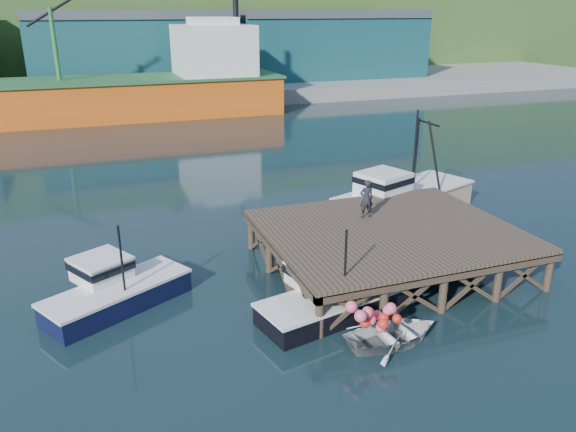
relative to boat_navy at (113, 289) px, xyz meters
name	(u,v)px	position (x,y,z in m)	size (l,w,h in m)	color
ground	(284,285)	(7.63, -0.72, -0.80)	(300.00, 300.00, 0.00)	black
wharf	(391,233)	(13.13, -0.91, 1.14)	(12.00, 10.00, 2.62)	brown
far_quay	(133,86)	(7.63, 69.28, 0.20)	(160.00, 40.00, 2.00)	gray
warehouse_mid	(133,51)	(7.63, 64.28, 5.70)	(28.00, 16.00, 9.00)	#1A5555
warehouse_right	(323,47)	(37.63, 64.28, 5.70)	(30.00, 16.00, 9.00)	#1A5555
cargo_ship	(75,91)	(-0.83, 47.28, 2.51)	(55.50, 10.00, 13.75)	orange
hillside	(113,16)	(7.63, 99.28, 10.20)	(220.00, 50.00, 22.00)	#2D511E
boat_navy	(113,289)	(0.00, 0.00, 0.00)	(6.71, 5.09, 4.00)	black
boat_black	(330,296)	(8.62, -3.80, -0.05)	(7.02, 5.82, 4.11)	black
trawler	(402,194)	(17.82, 5.78, 0.56)	(10.46, 6.69, 6.59)	#CEB085
dinghy	(393,334)	(9.96, -6.80, -0.40)	(2.77, 3.88, 0.80)	silver
dockworker	(366,199)	(12.77, 1.09, 2.33)	(0.73, 0.48, 2.01)	black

